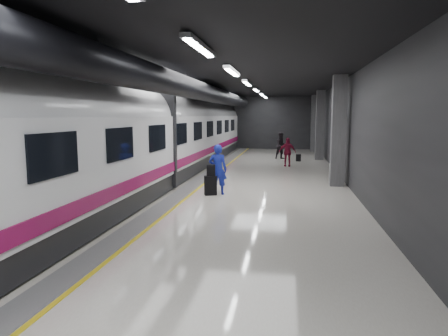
{
  "coord_description": "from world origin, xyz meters",
  "views": [
    {
      "loc": [
        2.58,
        -14.86,
        2.89
      ],
      "look_at": [
        0.47,
        -1.93,
        1.16
      ],
      "focal_mm": 32.0,
      "sensor_mm": 36.0,
      "label": 1
    }
  ],
  "objects": [
    {
      "name": "suitcase_far",
      "position": [
        3.18,
        10.73,
        0.22
      ],
      "size": [
        0.31,
        0.2,
        0.44
      ],
      "primitive_type": "cube",
      "rotation": [
        0.0,
        0.0,
        0.03
      ],
      "color": "black",
      "rests_on": "ground"
    },
    {
      "name": "platform_hall",
      "position": [
        -0.29,
        0.96,
        3.54
      ],
      "size": [
        10.02,
        40.02,
        4.51
      ],
      "color": "black",
      "rests_on": "ground"
    },
    {
      "name": "traveler_far_b",
      "position": [
        2.49,
        8.14,
        0.82
      ],
      "size": [
        0.96,
        0.4,
        1.63
      ],
      "primitive_type": "imported",
      "rotation": [
        0.0,
        0.0,
        -0.0
      ],
      "color": "maroon",
      "rests_on": "ground"
    },
    {
      "name": "traveler_far_a",
      "position": [
        2.08,
        11.92,
        0.89
      ],
      "size": [
        1.07,
        0.98,
        1.79
      ],
      "primitive_type": "imported",
      "rotation": [
        0.0,
        0.0,
        0.44
      ],
      "color": "black",
      "rests_on": "ground"
    },
    {
      "name": "traveler_main",
      "position": [
        0.01,
        -0.57,
        0.92
      ],
      "size": [
        0.68,
        0.45,
        1.84
      ],
      "primitive_type": "imported",
      "rotation": [
        0.0,
        0.0,
        3.12
      ],
      "color": "#1934BD",
      "rests_on": "ground"
    },
    {
      "name": "train",
      "position": [
        -3.25,
        -0.0,
        2.07
      ],
      "size": [
        3.05,
        38.0,
        4.05
      ],
      "color": "black",
      "rests_on": "ground"
    },
    {
      "name": "ground",
      "position": [
        0.0,
        0.0,
        0.0
      ],
      "size": [
        40.0,
        40.0,
        0.0
      ],
      "primitive_type": "plane",
      "color": "silver",
      "rests_on": "ground"
    },
    {
      "name": "shoulder_bag",
      "position": [
        -0.19,
        -0.81,
        0.91
      ],
      "size": [
        0.33,
        0.2,
        0.41
      ],
      "primitive_type": "cube",
      "rotation": [
        0.0,
        0.0,
        0.13
      ],
      "color": "black",
      "rests_on": "suitcase_main"
    },
    {
      "name": "suitcase_main",
      "position": [
        -0.22,
        -0.79,
        0.35
      ],
      "size": [
        0.5,
        0.41,
        0.71
      ],
      "primitive_type": "cube",
      "rotation": [
        0.0,
        0.0,
        0.37
      ],
      "color": "black",
      "rests_on": "ground"
    }
  ]
}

